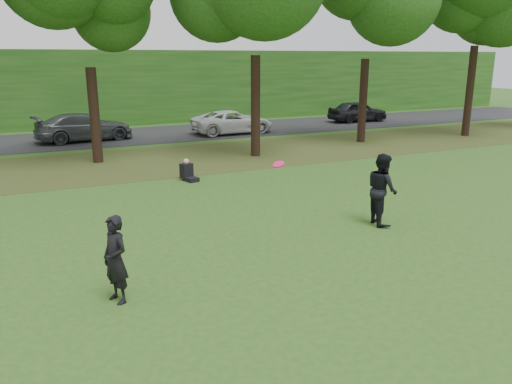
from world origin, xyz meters
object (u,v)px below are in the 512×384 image
frisbee (279,164)px  seated_person (188,172)px  player_left (115,260)px  player_right (382,189)px

frisbee → seated_person: (0.32, 8.00, -1.88)m
player_left → frisbee: bearing=78.2°
player_left → player_right: (7.52, 1.59, 0.14)m
player_right → frisbee: (-3.67, -0.81, 1.19)m
player_right → seated_person: 7.96m
seated_person → player_right: bearing=-82.3°
seated_person → frisbee: bearing=-109.6°
player_right → player_left: bearing=115.1°
player_left → seated_person: (4.17, 8.78, -0.54)m
frisbee → seated_person: frisbee is taller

